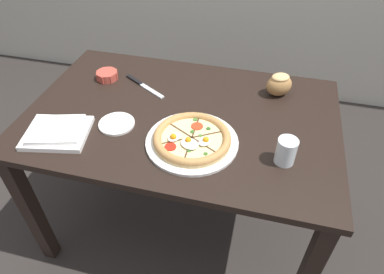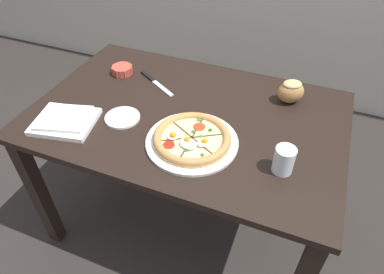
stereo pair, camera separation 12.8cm
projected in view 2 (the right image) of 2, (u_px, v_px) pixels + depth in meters
name	position (u px, v px, depth m)	size (l,w,h in m)	color
ground_plane	(188.00, 216.00, 1.94)	(12.00, 12.00, 0.00)	#2D2826
dining_table	(187.00, 131.00, 1.51)	(1.30, 0.85, 0.74)	black
pizza	(192.00, 139.00, 1.29)	(0.35, 0.35, 0.05)	white
ramekin_bowl	(122.00, 70.00, 1.67)	(0.11, 0.11, 0.04)	#C64C3D
napkin_folded	(65.00, 120.00, 1.38)	(0.27, 0.25, 0.04)	white
bread_piece_near	(291.00, 91.00, 1.47)	(0.14, 0.13, 0.10)	#B27F47
knife_main	(156.00, 83.00, 1.61)	(0.23, 0.15, 0.01)	silver
water_glass	(284.00, 161.00, 1.17)	(0.07, 0.07, 0.10)	white
side_saucer	(122.00, 118.00, 1.41)	(0.15, 0.15, 0.01)	white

